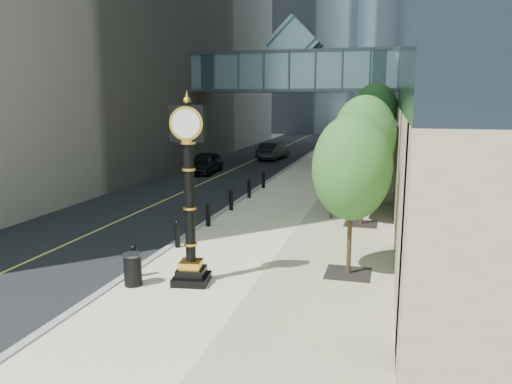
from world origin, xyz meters
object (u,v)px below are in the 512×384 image
at_px(trash_bin, 133,270).
at_px(car_near, 205,163).
at_px(street_clock, 190,205).
at_px(pedestrian, 351,191).
at_px(car_far, 273,151).

distance_m(trash_bin, car_near, 22.54).
bearing_deg(car_near, trash_bin, -76.91).
relative_size(street_clock, trash_bin, 6.05).
relative_size(trash_bin, pedestrian, 0.60).
bearing_deg(pedestrian, car_far, -88.97).
height_order(street_clock, car_far, street_clock).
bearing_deg(street_clock, trash_bin, -166.10).
bearing_deg(car_far, pedestrian, 121.77).
distance_m(pedestrian, car_near, 14.32).
xyz_separation_m(trash_bin, car_far, (-3.10, 31.23, 0.28)).
height_order(street_clock, car_near, street_clock).
height_order(street_clock, pedestrian, street_clock).
bearing_deg(pedestrian, street_clock, 49.61).
xyz_separation_m(car_near, car_far, (2.92, 9.51, -0.01)).
relative_size(street_clock, pedestrian, 3.64).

